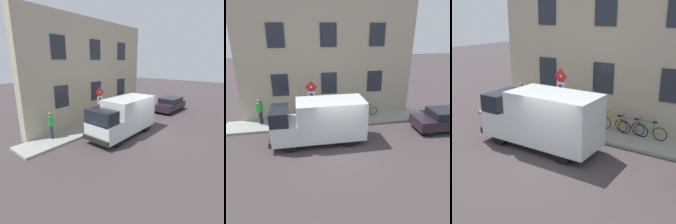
# 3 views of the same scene
# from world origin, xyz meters

# --- Properties ---
(ground_plane) EXTENTS (80.00, 80.00, 0.00)m
(ground_plane) POSITION_xyz_m (0.00, 0.00, 0.00)
(ground_plane) COLOR #42373A
(sidewalk_slab) EXTENTS (1.92, 14.20, 0.14)m
(sidewalk_slab) POSITION_xyz_m (3.67, 0.00, 0.07)
(sidewalk_slab) COLOR gray
(sidewalk_slab) RESTS_ON ground_plane
(building_facade) EXTENTS (0.75, 12.20, 8.02)m
(building_facade) POSITION_xyz_m (4.98, 0.00, 4.01)
(building_facade) COLOR tan
(building_facade) RESTS_ON ground_plane
(sign_post_stacked) EXTENTS (0.17, 0.56, 2.91)m
(sign_post_stacked) POSITION_xyz_m (2.91, 1.37, 2.00)
(sign_post_stacked) COLOR #474C47
(sign_post_stacked) RESTS_ON sidewalk_slab
(delivery_van) EXTENTS (2.01, 5.33, 2.50)m
(delivery_van) POSITION_xyz_m (1.01, 1.05, 1.33)
(delivery_van) COLOR silver
(delivery_van) RESTS_ON ground_plane
(parked_hatchback) EXTENTS (1.87, 4.05, 1.38)m
(parked_hatchback) POSITION_xyz_m (1.15, -7.07, 0.73)
(parked_hatchback) COLOR black
(parked_hatchback) RESTS_ON ground_plane
(bicycle_green) EXTENTS (0.46, 1.71, 0.89)m
(bicycle_green) POSITION_xyz_m (4.08, -2.63, 0.51)
(bicycle_green) COLOR black
(bicycle_green) RESTS_ON sidewalk_slab
(bicycle_purple) EXTENTS (0.48, 1.72, 0.89)m
(bicycle_purple) POSITION_xyz_m (4.08, -1.79, 0.51)
(bicycle_purple) COLOR black
(bicycle_purple) RESTS_ON sidewalk_slab
(bicycle_orange) EXTENTS (0.46, 1.71, 0.89)m
(bicycle_orange) POSITION_xyz_m (4.08, -0.95, 0.51)
(bicycle_orange) COLOR black
(bicycle_orange) RESTS_ON sidewalk_slab
(pedestrian) EXTENTS (0.46, 0.38, 1.72)m
(pedestrian) POSITION_xyz_m (3.95, 4.76, 1.07)
(pedestrian) COLOR #262B47
(pedestrian) RESTS_ON sidewalk_slab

